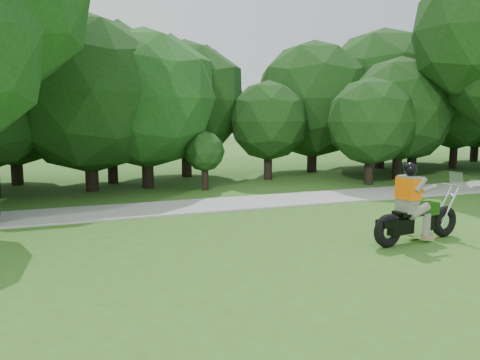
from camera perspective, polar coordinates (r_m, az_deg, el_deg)
ground at (r=10.20m, az=25.31°, el=-10.31°), size 100.00×100.00×0.00m
walkway at (r=16.60m, az=5.45°, el=-2.44°), size 60.00×2.20×0.06m
tree_line at (r=22.30m, az=-0.57°, el=9.46°), size 40.01×11.74×7.61m
chopper_motorcycle at (r=11.92m, az=20.43°, el=-3.82°), size 2.73×0.90×1.95m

